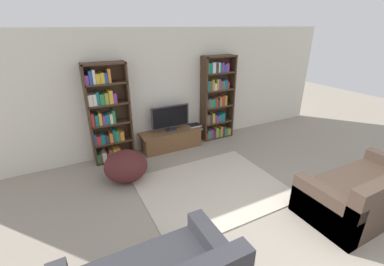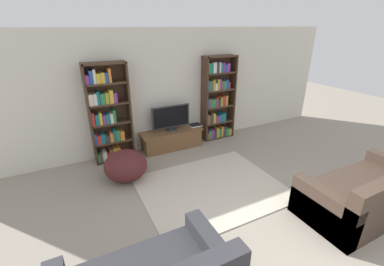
% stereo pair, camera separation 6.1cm
% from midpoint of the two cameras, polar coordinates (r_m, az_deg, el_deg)
% --- Properties ---
extents(wall_back, '(8.80, 0.06, 2.60)m').
position_cam_midpoint_polar(wall_back, '(5.82, -4.78, 9.54)').
color(wall_back, silver).
rests_on(wall_back, ground_plane).
extents(bookshelf_left, '(0.81, 0.30, 2.00)m').
position_cam_midpoint_polar(bookshelf_left, '(5.38, -17.95, 3.81)').
color(bookshelf_left, '#422D1E').
rests_on(bookshelf_left, ground_plane).
extents(bookshelf_right, '(0.81, 0.30, 2.00)m').
position_cam_midpoint_polar(bookshelf_right, '(6.26, 5.80, 7.31)').
color(bookshelf_right, '#422D1E').
rests_on(bookshelf_right, ground_plane).
extents(tv_stand, '(1.41, 0.44, 0.43)m').
position_cam_midpoint_polar(tv_stand, '(5.89, -4.20, -1.41)').
color(tv_stand, brown).
rests_on(tv_stand, ground_plane).
extents(television, '(0.88, 0.16, 0.58)m').
position_cam_midpoint_polar(television, '(5.71, -4.42, 3.45)').
color(television, '#2D2D33').
rests_on(television, tv_stand).
extents(laptop, '(0.28, 0.24, 0.03)m').
position_cam_midpoint_polar(laptop, '(6.08, 0.94, 1.77)').
color(laptop, silver).
rests_on(laptop, tv_stand).
extents(area_rug, '(2.38, 1.94, 0.02)m').
position_cam_midpoint_polar(area_rug, '(4.59, 4.73, -12.07)').
color(area_rug, beige).
rests_on(area_rug, ground_plane).
extents(couch_right_sofa, '(1.95, 0.98, 0.86)m').
position_cam_midpoint_polar(couch_right_sofa, '(4.73, 34.41, -11.38)').
color(couch_right_sofa, '#423328').
rests_on(couch_right_sofa, ground_plane).
extents(beanbag_ottoman, '(0.77, 0.77, 0.55)m').
position_cam_midpoint_polar(beanbag_ottoman, '(4.84, -14.17, -7.02)').
color(beanbag_ottoman, '#4C1E1E').
rests_on(beanbag_ottoman, ground_plane).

